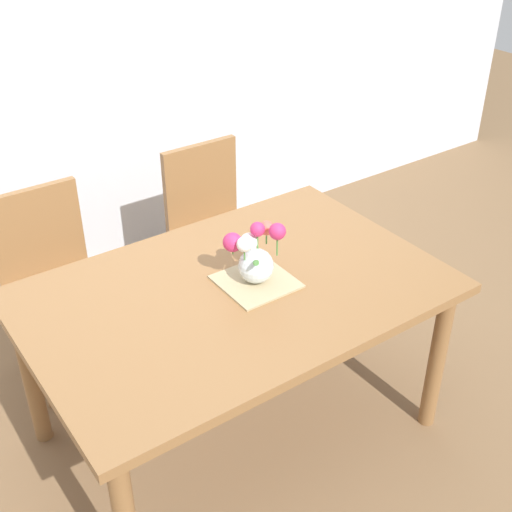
% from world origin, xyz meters
% --- Properties ---
extents(ground_plane, '(12.00, 12.00, 0.00)m').
position_xyz_m(ground_plane, '(0.00, 0.00, 0.00)').
color(ground_plane, brown).
extents(back_wall, '(7.00, 0.10, 2.80)m').
position_xyz_m(back_wall, '(0.00, 1.60, 1.40)').
color(back_wall, silver).
rests_on(back_wall, ground_plane).
extents(dining_table, '(1.58, 1.05, 0.75)m').
position_xyz_m(dining_table, '(0.00, 0.00, 0.66)').
color(dining_table, olive).
rests_on(dining_table, ground_plane).
extents(chair_left, '(0.42, 0.42, 0.90)m').
position_xyz_m(chair_left, '(-0.43, 0.87, 0.52)').
color(chair_left, olive).
rests_on(chair_left, ground_plane).
extents(chair_right, '(0.42, 0.42, 0.90)m').
position_xyz_m(chair_right, '(0.43, 0.87, 0.52)').
color(chair_right, olive).
rests_on(chair_right, ground_plane).
extents(placemat, '(0.27, 0.27, 0.01)m').
position_xyz_m(placemat, '(0.09, -0.02, 0.75)').
color(placemat, tan).
rests_on(placemat, dining_table).
extents(flower_vase, '(0.21, 0.19, 0.25)m').
position_xyz_m(flower_vase, '(0.09, -0.01, 0.87)').
color(flower_vase, silver).
rests_on(flower_vase, placemat).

